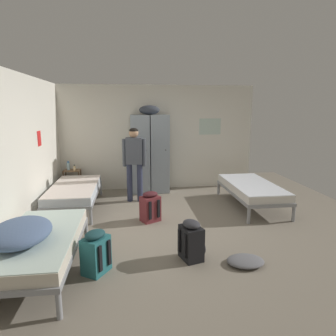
{
  "coord_description": "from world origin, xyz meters",
  "views": [
    {
      "loc": [
        -0.65,
        -4.99,
        2.01
      ],
      "look_at": [
        0.0,
        0.24,
        0.95
      ],
      "focal_mm": 32.04,
      "sensor_mm": 36.0,
      "label": 1
    }
  ],
  "objects_px": {
    "water_bottle": "(68,166)",
    "backpack_teal": "(95,253)",
    "bed_right": "(252,188)",
    "lotion_bottle": "(75,168)",
    "bed_left_front": "(39,243)",
    "backpack_black": "(192,241)",
    "shelf_unit": "(73,179)",
    "clothes_pile_grey": "(246,261)",
    "person_traveler": "(134,158)",
    "bed_left_rear": "(75,190)",
    "backpack_maroon": "(150,207)",
    "locker_bank": "(150,152)",
    "bedding_heap": "(20,232)"
  },
  "relations": [
    {
      "from": "water_bottle",
      "to": "backpack_teal",
      "type": "distance_m",
      "value": 3.83
    },
    {
      "from": "bed_right",
      "to": "lotion_bottle",
      "type": "bearing_deg",
      "value": 159.65
    },
    {
      "from": "bed_left_front",
      "to": "backpack_black",
      "type": "xyz_separation_m",
      "value": [
        1.93,
        0.08,
        -0.12
      ]
    },
    {
      "from": "shelf_unit",
      "to": "clothes_pile_grey",
      "type": "xyz_separation_m",
      "value": [
        2.85,
        -3.71,
        -0.3
      ]
    },
    {
      "from": "shelf_unit",
      "to": "clothes_pile_grey",
      "type": "bearing_deg",
      "value": -52.45
    },
    {
      "from": "bed_right",
      "to": "person_traveler",
      "type": "height_order",
      "value": "person_traveler"
    },
    {
      "from": "shelf_unit",
      "to": "backpack_black",
      "type": "height_order",
      "value": "shelf_unit"
    },
    {
      "from": "bed_left_rear",
      "to": "water_bottle",
      "type": "distance_m",
      "value": 1.25
    },
    {
      "from": "shelf_unit",
      "to": "bed_right",
      "type": "relative_size",
      "value": 0.3
    },
    {
      "from": "backpack_maroon",
      "to": "backpack_black",
      "type": "xyz_separation_m",
      "value": [
        0.47,
        -1.46,
        0.0
      ]
    },
    {
      "from": "person_traveler",
      "to": "lotion_bottle",
      "type": "distance_m",
      "value": 1.62
    },
    {
      "from": "bed_right",
      "to": "backpack_black",
      "type": "bearing_deg",
      "value": -129.44
    },
    {
      "from": "shelf_unit",
      "to": "backpack_teal",
      "type": "distance_m",
      "value": 3.77
    },
    {
      "from": "water_bottle",
      "to": "person_traveler",
      "type": "bearing_deg",
      "value": -27.71
    },
    {
      "from": "locker_bank",
      "to": "clothes_pile_grey",
      "type": "bearing_deg",
      "value": -74.71
    },
    {
      "from": "bed_left_rear",
      "to": "backpack_black",
      "type": "bearing_deg",
      "value": -50.33
    },
    {
      "from": "bedding_heap",
      "to": "clothes_pile_grey",
      "type": "xyz_separation_m",
      "value": [
        2.73,
        0.05,
        -0.57
      ]
    },
    {
      "from": "lotion_bottle",
      "to": "backpack_maroon",
      "type": "bearing_deg",
      "value": -50.23
    },
    {
      "from": "water_bottle",
      "to": "backpack_black",
      "type": "height_order",
      "value": "water_bottle"
    },
    {
      "from": "bed_left_front",
      "to": "backpack_black",
      "type": "height_order",
      "value": "backpack_black"
    },
    {
      "from": "bed_left_front",
      "to": "bedding_heap",
      "type": "relative_size",
      "value": 2.2
    },
    {
      "from": "person_traveler",
      "to": "backpack_maroon",
      "type": "xyz_separation_m",
      "value": [
        0.25,
        -1.22,
        -0.7
      ]
    },
    {
      "from": "bedding_heap",
      "to": "lotion_bottle",
      "type": "distance_m",
      "value": 3.72
    },
    {
      "from": "backpack_teal",
      "to": "clothes_pile_grey",
      "type": "distance_m",
      "value": 1.93
    },
    {
      "from": "locker_bank",
      "to": "backpack_teal",
      "type": "bearing_deg",
      "value": -104.25
    },
    {
      "from": "lotion_bottle",
      "to": "shelf_unit",
      "type": "bearing_deg",
      "value": 150.26
    },
    {
      "from": "bed_left_rear",
      "to": "water_bottle",
      "type": "xyz_separation_m",
      "value": [
        -0.33,
        1.17,
        0.28
      ]
    },
    {
      "from": "bed_left_front",
      "to": "lotion_bottle",
      "type": "relative_size",
      "value": 14.21
    },
    {
      "from": "locker_bank",
      "to": "clothes_pile_grey",
      "type": "xyz_separation_m",
      "value": [
        1.0,
        -3.67,
        -0.92
      ]
    },
    {
      "from": "locker_bank",
      "to": "water_bottle",
      "type": "bearing_deg",
      "value": 178.34
    },
    {
      "from": "bedding_heap",
      "to": "backpack_black",
      "type": "xyz_separation_m",
      "value": [
        2.06,
        0.28,
        -0.36
      ]
    },
    {
      "from": "lotion_bottle",
      "to": "bedding_heap",
      "type": "bearing_deg",
      "value": -89.28
    },
    {
      "from": "bed_right",
      "to": "backpack_black",
      "type": "distance_m",
      "value": 2.63
    },
    {
      "from": "bed_right",
      "to": "lotion_bottle",
      "type": "distance_m",
      "value": 4.04
    },
    {
      "from": "lotion_bottle",
      "to": "clothes_pile_grey",
      "type": "height_order",
      "value": "lotion_bottle"
    },
    {
      "from": "shelf_unit",
      "to": "bed_right",
      "type": "xyz_separation_m",
      "value": [
        3.85,
        -1.44,
        0.04
      ]
    },
    {
      "from": "shelf_unit",
      "to": "bedding_heap",
      "type": "distance_m",
      "value": 3.77
    },
    {
      "from": "shelf_unit",
      "to": "backpack_black",
      "type": "bearing_deg",
      "value": -57.92
    },
    {
      "from": "shelf_unit",
      "to": "person_traveler",
      "type": "relative_size",
      "value": 0.36
    },
    {
      "from": "backpack_black",
      "to": "lotion_bottle",
      "type": "bearing_deg",
      "value": 121.53
    },
    {
      "from": "bedding_heap",
      "to": "clothes_pile_grey",
      "type": "height_order",
      "value": "bedding_heap"
    },
    {
      "from": "clothes_pile_grey",
      "to": "bedding_heap",
      "type": "bearing_deg",
      "value": -178.95
    },
    {
      "from": "bed_left_front",
      "to": "backpack_teal",
      "type": "xyz_separation_m",
      "value": [
        0.68,
        -0.1,
        -0.12
      ]
    },
    {
      "from": "bed_left_rear",
      "to": "bedding_heap",
      "type": "distance_m",
      "value": 2.62
    },
    {
      "from": "water_bottle",
      "to": "backpack_teal",
      "type": "xyz_separation_m",
      "value": [
        1.01,
        -3.67,
        -0.4
      ]
    },
    {
      "from": "locker_bank",
      "to": "bed_left_front",
      "type": "bearing_deg",
      "value": -114.39
    },
    {
      "from": "bedding_heap",
      "to": "locker_bank",
      "type": "bearing_deg",
      "value": 65.07
    },
    {
      "from": "shelf_unit",
      "to": "bed_left_front",
      "type": "distance_m",
      "value": 3.56
    },
    {
      "from": "bedding_heap",
      "to": "backpack_teal",
      "type": "xyz_separation_m",
      "value": [
        0.81,
        0.1,
        -0.36
      ]
    },
    {
      "from": "bed_left_rear",
      "to": "backpack_black",
      "type": "height_order",
      "value": "backpack_black"
    }
  ]
}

